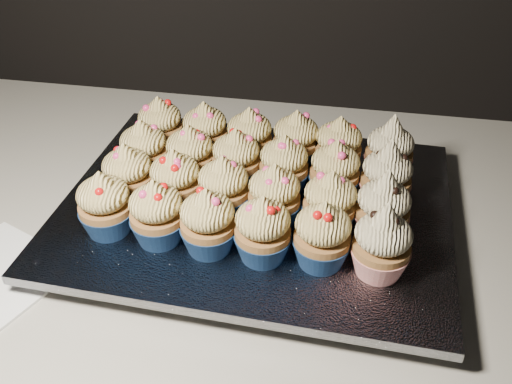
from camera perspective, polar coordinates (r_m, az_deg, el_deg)
worktop at (r=0.84m, az=-15.01°, el=-0.67°), size 2.44×0.64×0.04m
baking_tray at (r=0.73m, az=0.00°, el=-2.46°), size 0.46×0.35×0.02m
foil_lining at (r=0.72m, az=0.00°, el=-1.41°), size 0.49×0.39×0.01m
cupcake_0 at (r=0.67m, az=-14.87°, el=-1.25°), size 0.06×0.06×0.08m
cupcake_1 at (r=0.65m, az=-9.89°, el=-2.14°), size 0.06×0.06×0.08m
cupcake_2 at (r=0.63m, az=-4.84°, el=-3.05°), size 0.06×0.06×0.08m
cupcake_3 at (r=0.62m, az=0.68°, el=-3.85°), size 0.06×0.06×0.08m
cupcake_4 at (r=0.61m, az=6.64°, el=-4.37°), size 0.06×0.06×0.08m
cupcake_5 at (r=0.61m, az=12.49°, el=-5.04°), size 0.06×0.06×0.10m
cupcake_6 at (r=0.72m, az=-12.66°, el=1.62°), size 0.06×0.06×0.08m
cupcake_7 at (r=0.70m, az=-8.04°, el=1.06°), size 0.06×0.06×0.08m
cupcake_8 at (r=0.68m, az=-3.28°, el=0.37°), size 0.06×0.06×0.08m
cupcake_9 at (r=0.67m, az=1.82°, el=-0.45°), size 0.06×0.06×0.08m
cupcake_10 at (r=0.66m, az=7.38°, el=-1.20°), size 0.06×0.06×0.08m
cupcake_11 at (r=0.66m, az=12.57°, el=-1.63°), size 0.06×0.06×0.10m
cupcake_12 at (r=0.76m, az=-11.13°, el=4.07°), size 0.06×0.06×0.08m
cupcake_13 at (r=0.74m, az=-6.62°, el=3.66°), size 0.06×0.06×0.08m
cupcake_14 at (r=0.73m, az=-2.00°, el=3.23°), size 0.06×0.06×0.08m
cupcake_15 at (r=0.72m, az=2.79°, el=2.62°), size 0.06×0.06×0.08m
cupcake_16 at (r=0.71m, az=7.88°, el=2.01°), size 0.06×0.06×0.08m
cupcake_17 at (r=0.71m, az=12.90°, el=1.50°), size 0.06×0.06×0.10m
cupcake_18 at (r=0.81m, az=-9.53°, el=6.49°), size 0.06×0.06×0.08m
cupcake_19 at (r=0.79m, az=-5.11°, el=6.03°), size 0.06×0.06×0.08m
cupcake_20 at (r=0.78m, az=-0.67°, el=5.45°), size 0.06×0.06×0.08m
cupcake_21 at (r=0.77m, az=4.00°, el=5.14°), size 0.06×0.06×0.08m
cupcake_22 at (r=0.76m, az=8.22°, el=4.46°), size 0.06×0.06×0.08m
cupcake_23 at (r=0.76m, az=13.19°, el=4.00°), size 0.06×0.06×0.10m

